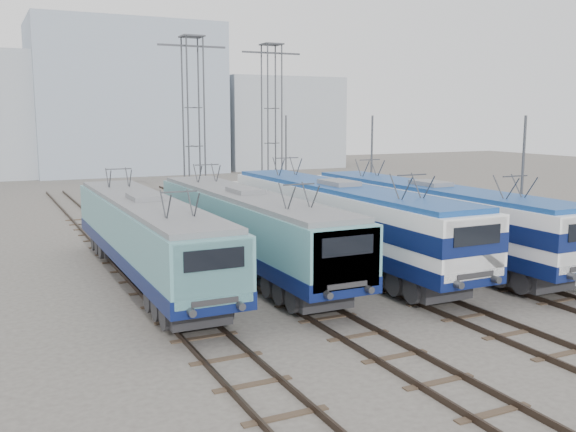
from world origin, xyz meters
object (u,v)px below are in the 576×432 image
(locomotive_center_right, at_px, (341,216))
(catenary_tower_west, at_px, (194,121))
(mast_mid, at_px, (371,174))
(mast_rear, at_px, (286,161))
(locomotive_far_left, at_px, (147,233))
(locomotive_far_right, at_px, (432,214))
(mast_front, at_px, (521,196))
(locomotive_center_left, at_px, (247,225))
(catenary_tower_east, at_px, (272,120))

(locomotive_center_right, height_order, catenary_tower_west, catenary_tower_west)
(mast_mid, xyz_separation_m, mast_rear, (0.00, 12.00, 0.00))
(locomotive_far_left, bearing_deg, catenary_tower_west, 65.22)
(locomotive_far_left, bearing_deg, locomotive_center_right, -3.41)
(mast_rear, bearing_deg, locomotive_far_right, -95.23)
(locomotive_center_right, height_order, mast_front, mast_front)
(locomotive_center_left, height_order, locomotive_far_right, locomotive_far_right)
(locomotive_far_right, height_order, catenary_tower_west, catenary_tower_west)
(locomotive_far_right, xyz_separation_m, mast_front, (1.85, -3.80, 1.21))
(locomotive_center_left, xyz_separation_m, locomotive_center_right, (4.50, -0.49, 0.17))
(catenary_tower_west, bearing_deg, mast_mid, -42.93)
(mast_front, height_order, mast_mid, same)
(locomotive_far_left, xyz_separation_m, mast_front, (15.35, -5.38, 1.33))
(locomotive_center_right, xyz_separation_m, mast_mid, (6.35, 7.15, 1.13))
(locomotive_far_left, relative_size, catenary_tower_east, 1.45)
(locomotive_center_left, bearing_deg, mast_front, -26.18)
(locomotive_far_left, height_order, catenary_tower_east, catenary_tower_east)
(catenary_tower_east, xyz_separation_m, mast_front, (2.10, -22.00, -3.14))
(locomotive_center_left, bearing_deg, mast_rear, 59.83)
(locomotive_center_left, relative_size, mast_front, 2.52)
(catenary_tower_east, height_order, mast_front, catenary_tower_east)
(locomotive_far_left, xyz_separation_m, locomotive_far_right, (13.50, -1.58, 0.12))
(locomotive_center_right, height_order, locomotive_far_right, locomotive_center_right)
(locomotive_far_right, distance_m, catenary_tower_east, 18.72)
(locomotive_center_right, bearing_deg, catenary_tower_west, 98.44)
(catenary_tower_east, bearing_deg, mast_rear, 43.60)
(locomotive_center_left, height_order, catenary_tower_west, catenary_tower_west)
(locomotive_far_left, bearing_deg, mast_front, -19.32)
(catenary_tower_east, distance_m, mast_mid, 10.69)
(locomotive_center_right, bearing_deg, locomotive_far_left, 176.59)
(locomotive_far_right, bearing_deg, mast_mid, 77.29)
(locomotive_center_left, distance_m, catenary_tower_west, 15.49)
(locomotive_far_right, bearing_deg, catenary_tower_east, 90.79)
(mast_mid, bearing_deg, catenary_tower_east, 101.86)
(locomotive_far_left, xyz_separation_m, mast_rear, (15.35, 18.62, 1.33))
(locomotive_far_right, distance_m, mast_front, 4.40)
(locomotive_center_right, relative_size, catenary_tower_west, 1.55)
(locomotive_center_left, xyz_separation_m, catenary_tower_west, (2.25, 14.67, 4.44))
(catenary_tower_west, bearing_deg, catenary_tower_east, 17.10)
(locomotive_center_right, bearing_deg, locomotive_center_left, 173.79)
(locomotive_center_left, height_order, mast_rear, mast_rear)
(locomotive_center_right, height_order, mast_mid, mast_mid)
(mast_mid, bearing_deg, locomotive_center_right, -131.59)
(catenary_tower_west, height_order, catenary_tower_east, same)
(locomotive_far_right, distance_m, mast_mid, 8.49)
(mast_front, bearing_deg, catenary_tower_west, 113.27)
(locomotive_center_left, xyz_separation_m, catenary_tower_east, (8.75, 16.67, 4.44))
(locomotive_center_left, distance_m, catenary_tower_east, 19.34)
(catenary_tower_west, height_order, mast_front, catenary_tower_west)
(locomotive_far_left, distance_m, locomotive_center_left, 4.50)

